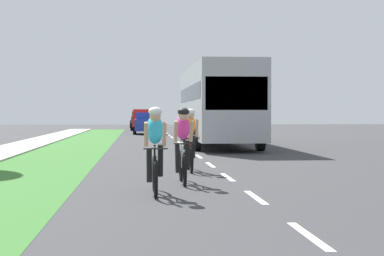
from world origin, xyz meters
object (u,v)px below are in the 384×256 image
(bus_silver, at_px, (217,102))
(sedan_blue, at_px, (147,123))
(cyclist_lead, at_px, (155,150))
(cyclist_distant, at_px, (190,139))
(pickup_dark_green, at_px, (141,120))
(cyclist_trailing, at_px, (183,145))
(suv_red, at_px, (143,119))

(bus_silver, height_order, sedan_blue, bus_silver)
(cyclist_lead, height_order, cyclist_distant, same)
(cyclist_lead, xyz_separation_m, pickup_dark_green, (-0.02, 52.39, 0.02))
(cyclist_trailing, relative_size, sedan_blue, 0.40)
(bus_silver, relative_size, sedan_blue, 2.70)
(cyclist_lead, distance_m, cyclist_distant, 4.67)
(cyclist_trailing, xyz_separation_m, sedan_blue, (-0.29, 31.81, -0.04))
(sedan_blue, bearing_deg, cyclist_distant, -88.69)
(bus_silver, distance_m, pickup_dark_green, 35.59)
(cyclist_distant, height_order, sedan_blue, cyclist_distant)
(cyclist_distant, height_order, suv_red, suv_red)
(suv_red, bearing_deg, bus_silver, -83.33)
(pickup_dark_green, bearing_deg, sedan_blue, -88.95)
(cyclist_distant, bearing_deg, cyclist_trailing, -97.56)
(cyclist_lead, height_order, pickup_dark_green, pickup_dark_green)
(suv_red, bearing_deg, cyclist_trailing, -89.31)
(cyclist_trailing, distance_m, sedan_blue, 31.81)
(cyclist_distant, xyz_separation_m, pickup_dark_green, (-1.01, 47.83, 0.02))
(cyclist_distant, bearing_deg, suv_red, 91.28)
(cyclist_distant, height_order, bus_silver, bus_silver)
(cyclist_lead, height_order, cyclist_trailing, same)
(cyclist_lead, bearing_deg, cyclist_distant, 77.75)
(cyclist_distant, relative_size, pickup_dark_green, 0.34)
(cyclist_trailing, bearing_deg, pickup_dark_green, 90.72)
(cyclist_lead, distance_m, sedan_blue, 33.59)
(cyclist_lead, bearing_deg, suv_red, 89.84)
(bus_silver, bearing_deg, sedan_blue, 99.82)
(sedan_blue, height_order, pickup_dark_green, pickup_dark_green)
(cyclist_trailing, xyz_separation_m, bus_silver, (2.58, 15.18, 1.17))
(sedan_blue, relative_size, suv_red, 0.91)
(cyclist_distant, bearing_deg, cyclist_lead, -102.25)
(cyclist_trailing, relative_size, pickup_dark_green, 0.34)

